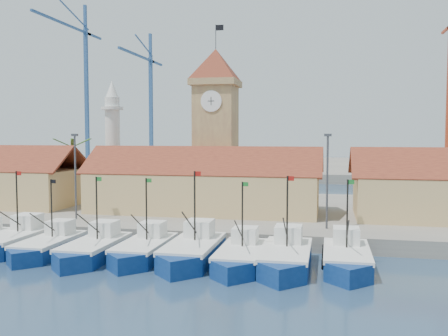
# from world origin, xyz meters

# --- Properties ---
(ground) EXTENTS (400.00, 400.00, 0.00)m
(ground) POSITION_xyz_m (0.00, 0.00, 0.00)
(ground) COLOR navy
(ground) RESTS_ON ground
(quay) EXTENTS (140.00, 32.00, 1.50)m
(quay) POSITION_xyz_m (0.00, 24.00, 0.75)
(quay) COLOR gray
(quay) RESTS_ON ground
(terminal) EXTENTS (240.00, 80.00, 2.00)m
(terminal) POSITION_xyz_m (0.00, 110.00, 1.00)
(terminal) COLOR gray
(terminal) RESTS_ON ground
(boat_1) EXTENTS (3.64, 9.97, 7.55)m
(boat_1) POSITION_xyz_m (-13.64, 3.32, 0.78)
(boat_1) COLOR navy
(boat_1) RESTS_ON ground
(boat_2) EXTENTS (3.34, 9.15, 6.93)m
(boat_2) POSITION_xyz_m (-9.60, 2.44, 0.72)
(boat_2) COLOR navy
(boat_2) RESTS_ON ground
(boat_3) EXTENTS (3.52, 9.63, 7.29)m
(boat_3) POSITION_xyz_m (-5.12, 1.98, 0.75)
(boat_3) COLOR navy
(boat_3) RESTS_ON ground
(boat_4) EXTENTS (3.46, 9.48, 7.17)m
(boat_4) POSITION_xyz_m (-0.96, 2.79, 0.74)
(boat_4) COLOR navy
(boat_4) RESTS_ON ground
(boat_5) EXTENTS (3.79, 10.40, 7.87)m
(boat_5) POSITION_xyz_m (3.28, 2.70, 0.81)
(boat_5) COLOR navy
(boat_5) RESTS_ON ground
(boat_6) EXTENTS (3.42, 9.37, 7.09)m
(boat_6) POSITION_xyz_m (7.42, 2.06, 0.73)
(boat_6) COLOR navy
(boat_6) RESTS_ON ground
(boat_7) EXTENTS (3.69, 10.09, 7.64)m
(boat_7) POSITION_xyz_m (10.97, 2.21, 0.79)
(boat_7) COLOR navy
(boat_7) RESTS_ON ground
(boat_8) EXTENTS (3.54, 9.71, 7.35)m
(boat_8) POSITION_xyz_m (15.59, 3.09, 0.76)
(boat_8) COLOR navy
(boat_8) RESTS_ON ground
(hall_center) EXTENTS (27.04, 10.13, 7.61)m
(hall_center) POSITION_xyz_m (0.00, 20.00, 3.99)
(hall_center) COLOR tan
(hall_center) RESTS_ON quay
(clock_tower) EXTENTS (5.80, 5.80, 22.70)m
(clock_tower) POSITION_xyz_m (0.00, 26.00, 11.96)
(clock_tower) COLOR tan
(clock_tower) RESTS_ON quay
(minaret) EXTENTS (3.00, 3.00, 16.30)m
(minaret) POSITION_xyz_m (-15.00, 28.00, 9.73)
(minaret) COLOR silver
(minaret) RESTS_ON quay
(palm_tree) EXTENTS (5.60, 5.03, 8.39)m
(palm_tree) POSITION_xyz_m (-20.00, 26.00, 6.25)
(palm_tree) COLOR brown
(palm_tree) RESTS_ON quay
(lamp_posts) EXTENTS (80.70, 0.25, 9.03)m
(lamp_posts) POSITION_xyz_m (0.50, 12.00, 6.48)
(lamp_posts) COLOR #3F3F44
(lamp_posts) RESTS_ON quay
(crane_blue_far) EXTENTS (1.00, 37.53, 46.44)m
(crane_blue_far) POSITION_xyz_m (-56.83, 100.01, 28.17)
(crane_blue_far) COLOR #2B5186
(crane_blue_far) RESTS_ON terminal
(crane_blue_near) EXTENTS (1.00, 33.24, 38.56)m
(crane_blue_near) POSITION_xyz_m (-38.83, 106.41, 23.44)
(crane_blue_near) COLOR #2B5186
(crane_blue_near) RESTS_ON terminal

